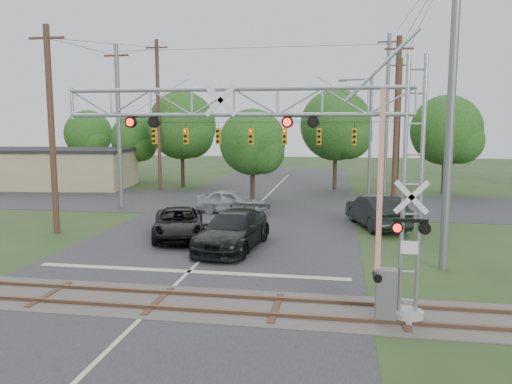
% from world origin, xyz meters
% --- Properties ---
extents(ground, '(160.00, 160.00, 0.00)m').
position_xyz_m(ground, '(0.00, 0.00, 0.00)').
color(ground, '#273F1D').
rests_on(ground, ground).
extents(road_main, '(14.00, 90.00, 0.02)m').
position_xyz_m(road_main, '(0.00, 10.00, 0.01)').
color(road_main, '#29292B').
rests_on(road_main, ground).
extents(road_cross, '(90.00, 12.00, 0.02)m').
position_xyz_m(road_cross, '(0.00, 24.00, 0.01)').
color(road_cross, '#29292B').
rests_on(road_cross, ground).
extents(railroad_track, '(90.00, 3.20, 0.17)m').
position_xyz_m(railroad_track, '(0.00, 2.00, 0.03)').
color(railroad_track, '#47423D').
rests_on(railroad_track, ground).
extents(crossing_gantry, '(11.28, 1.02, 7.95)m').
position_xyz_m(crossing_gantry, '(4.74, 1.63, 4.89)').
color(crossing_gantry, '#969691').
rests_on(crossing_gantry, ground).
extents(traffic_signal_span, '(19.34, 0.36, 11.50)m').
position_xyz_m(traffic_signal_span, '(0.88, 20.00, 5.63)').
color(traffic_signal_span, slate).
rests_on(traffic_signal_span, ground).
extents(pickup_black, '(4.18, 6.16, 1.57)m').
position_xyz_m(pickup_black, '(-2.36, 11.38, 0.78)').
color(pickup_black, black).
rests_on(pickup_black, ground).
extents(car_dark, '(3.18, 6.42, 1.79)m').
position_xyz_m(car_dark, '(0.94, 9.65, 0.90)').
color(car_dark, black).
rests_on(car_dark, ground).
extents(sedan_silver, '(5.03, 2.80, 1.62)m').
position_xyz_m(sedan_silver, '(-1.18, 19.06, 0.81)').
color(sedan_silver, '#979A9E').
rests_on(sedan_silver, ground).
extents(suv_dark, '(3.57, 6.15, 1.92)m').
position_xyz_m(suv_dark, '(8.14, 15.99, 0.96)').
color(suv_dark, black).
rests_on(suv_dark, ground).
extents(commercial_building, '(16.76, 10.02, 3.70)m').
position_xyz_m(commercial_building, '(-21.69, 30.24, 1.86)').
color(commercial_building, '#9A8F66').
rests_on(commercial_building, ground).
extents(streetlight, '(2.53, 0.26, 9.48)m').
position_xyz_m(streetlight, '(7.97, 25.06, 5.30)').
color(streetlight, slate).
rests_on(streetlight, ground).
extents(utility_poles, '(23.57, 29.57, 13.54)m').
position_xyz_m(utility_poles, '(2.72, 23.40, 6.52)').
color(utility_poles, '#3D261C').
rests_on(utility_poles, ground).
extents(treeline, '(54.90, 21.49, 9.16)m').
position_xyz_m(treeline, '(2.48, 33.81, 5.47)').
color(treeline, '#362718').
rests_on(treeline, ground).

